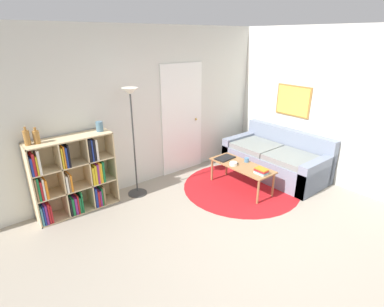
{
  "coord_description": "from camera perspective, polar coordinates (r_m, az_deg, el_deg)",
  "views": [
    {
      "loc": [
        -2.56,
        -1.71,
        2.43
      ],
      "look_at": [
        -0.04,
        1.41,
        0.85
      ],
      "focal_mm": 28.0,
      "sensor_mm": 36.0,
      "label": 1
    }
  ],
  "objects": [
    {
      "name": "wall_back",
      "position": [
        5.13,
        -7.73,
        8.5
      ],
      "size": [
        7.66,
        0.11,
        2.6
      ],
      "color": "silver",
      "rests_on": "ground_plane"
    },
    {
      "name": "couch",
      "position": [
        5.81,
        15.84,
        -1.08
      ],
      "size": [
        0.93,
        1.84,
        0.8
      ],
      "color": "gray",
      "rests_on": "ground_plane"
    },
    {
      "name": "cup",
      "position": [
        5.16,
        10.37,
        -1.22
      ],
      "size": [
        0.08,
        0.08,
        0.07
      ],
      "color": "teal",
      "rests_on": "coffee_table"
    },
    {
      "name": "wall_right",
      "position": [
        5.86,
        19.66,
        9.2
      ],
      "size": [
        0.08,
        5.56,
        2.6
      ],
      "color": "silver",
      "rests_on": "ground_plane"
    },
    {
      "name": "remote",
      "position": [
        5.08,
        7.97,
        -1.73
      ],
      "size": [
        0.07,
        0.16,
        0.02
      ],
      "color": "black",
      "rests_on": "coffee_table"
    },
    {
      "name": "laptop",
      "position": [
        5.26,
        6.29,
        -0.85
      ],
      "size": [
        0.36,
        0.25,
        0.02
      ],
      "color": "black",
      "rests_on": "coffee_table"
    },
    {
      "name": "bookshelf",
      "position": [
        4.62,
        -21.84,
        -4.29
      ],
      "size": [
        1.15,
        0.34,
        1.14
      ],
      "color": "beige",
      "rests_on": "ground_plane"
    },
    {
      "name": "rug",
      "position": [
        5.25,
        9.26,
        -6.3
      ],
      "size": [
        1.96,
        1.96,
        0.01
      ],
      "color": "#B2191E",
      "rests_on": "ground_plane"
    },
    {
      "name": "bottle_left",
      "position": [
        4.3,
        -28.96,
        2.67
      ],
      "size": [
        0.08,
        0.08,
        0.24
      ],
      "color": "olive",
      "rests_on": "bookshelf"
    },
    {
      "name": "bottle_middle",
      "position": [
        4.31,
        -27.52,
        2.83
      ],
      "size": [
        0.08,
        0.08,
        0.21
      ],
      "color": "olive",
      "rests_on": "bookshelf"
    },
    {
      "name": "book_stack_on_table",
      "position": [
        4.76,
        13.04,
        -3.34
      ],
      "size": [
        0.14,
        0.2,
        0.09
      ],
      "color": "silver",
      "rests_on": "coffee_table"
    },
    {
      "name": "coffee_table",
      "position": [
        5.06,
        9.42,
        -2.6
      ],
      "size": [
        0.45,
        1.12,
        0.43
      ],
      "color": "#996B42",
      "rests_on": "ground_plane"
    },
    {
      "name": "ground_plane",
      "position": [
        3.92,
        14.21,
        -17.56
      ],
      "size": [
        14.0,
        14.0,
        0.0
      ],
      "primitive_type": "plane",
      "color": "gray"
    },
    {
      "name": "vase_on_shelf",
      "position": [
        4.53,
        -17.21,
        4.93
      ],
      "size": [
        0.1,
        0.1,
        0.14
      ],
      "color": "slate",
      "rests_on": "bookshelf"
    },
    {
      "name": "floor_lamp",
      "position": [
        4.59,
        -11.38,
        6.82
      ],
      "size": [
        0.31,
        0.31,
        1.73
      ],
      "color": "#333333",
      "rests_on": "ground_plane"
    },
    {
      "name": "bowl",
      "position": [
        4.99,
        7.87,
        -1.95
      ],
      "size": [
        0.13,
        0.13,
        0.05
      ],
      "color": "silver",
      "rests_on": "coffee_table"
    }
  ]
}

